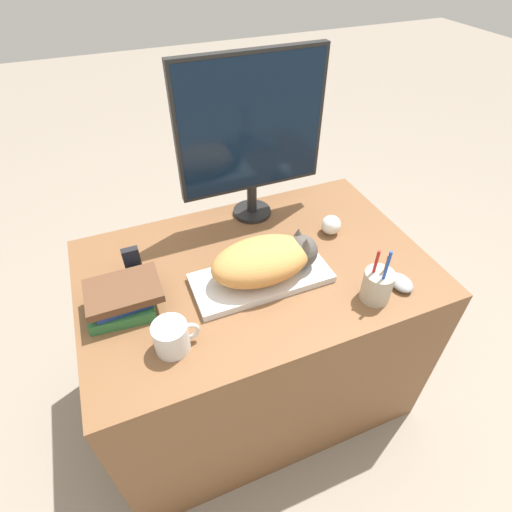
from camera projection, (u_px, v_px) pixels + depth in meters
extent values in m
plane|color=gray|center=(291.00, 465.00, 1.54)|extent=(12.00, 12.00, 0.00)
cube|color=brown|center=(255.00, 335.00, 1.55)|extent=(1.13, 0.74, 0.73)
cube|color=silver|center=(261.00, 278.00, 1.25)|extent=(0.43, 0.19, 0.02)
ellipsoid|color=#D18C47|center=(261.00, 261.00, 1.20)|extent=(0.31, 0.18, 0.12)
sphere|color=#4C4742|center=(301.00, 251.00, 1.24)|extent=(0.11, 0.11, 0.11)
cone|color=#4C4742|center=(306.00, 244.00, 1.19)|extent=(0.04, 0.04, 0.04)
cone|color=#4C4742|center=(298.00, 234.00, 1.23)|extent=(0.04, 0.04, 0.04)
cylinder|color=black|center=(252.00, 212.00, 1.52)|extent=(0.14, 0.14, 0.02)
cylinder|color=black|center=(252.00, 197.00, 1.48)|extent=(0.04, 0.04, 0.12)
cube|color=black|center=(251.00, 125.00, 1.30)|extent=(0.51, 0.03, 0.46)
cube|color=black|center=(252.00, 127.00, 1.29)|extent=(0.49, 0.01, 0.43)
ellipsoid|color=gray|center=(401.00, 283.00, 1.23)|extent=(0.06, 0.09, 0.03)
cylinder|color=silver|center=(171.00, 337.00, 1.04)|extent=(0.09, 0.09, 0.09)
torus|color=silver|center=(189.00, 332.00, 1.05)|extent=(0.06, 0.01, 0.06)
cylinder|color=#B2A893|center=(377.00, 286.00, 1.17)|extent=(0.09, 0.09, 0.10)
cylinder|color=orange|center=(385.00, 271.00, 1.15)|extent=(0.01, 0.01, 0.12)
cylinder|color=#B21E1E|center=(374.00, 270.00, 1.14)|extent=(0.01, 0.01, 0.14)
cylinder|color=#1E47B2|center=(385.00, 273.00, 1.11)|extent=(0.01, 0.01, 0.16)
sphere|color=silver|center=(331.00, 225.00, 1.42)|extent=(0.07, 0.07, 0.07)
cube|color=black|center=(133.00, 263.00, 1.24)|extent=(0.05, 0.02, 0.11)
cube|color=black|center=(135.00, 269.00, 1.24)|extent=(0.04, 0.00, 0.05)
cube|color=#2D6B38|center=(122.00, 305.00, 1.16)|extent=(0.19, 0.17, 0.04)
cube|color=navy|center=(120.00, 295.00, 1.15)|extent=(0.16, 0.16, 0.03)
cube|color=brown|center=(123.00, 291.00, 1.12)|extent=(0.21, 0.15, 0.03)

